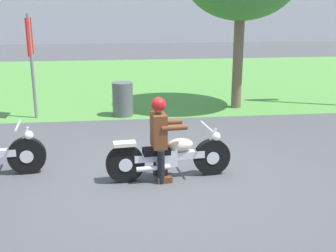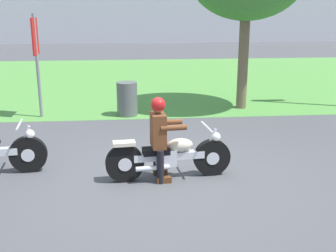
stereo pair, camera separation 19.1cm
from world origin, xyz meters
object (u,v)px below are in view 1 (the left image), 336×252
object	(u,v)px
trash_can	(123,99)
sign_banner	(31,50)
rider_lead	(160,132)
motorcycle_lead	(170,156)

from	to	relation	value
trash_can	sign_banner	xyz separation A→B (m)	(-2.22, 0.04, 1.28)
rider_lead	trash_can	distance (m)	4.31
motorcycle_lead	sign_banner	xyz separation A→B (m)	(-2.92, 4.29, 1.34)
rider_lead	trash_can	size ratio (longest dim) A/B	1.58
trash_can	sign_banner	distance (m)	2.56
trash_can	motorcycle_lead	bearing A→B (deg)	-80.61
trash_can	sign_banner	world-z (taller)	sign_banner
sign_banner	rider_lead	bearing A→B (deg)	-57.40
motorcycle_lead	sign_banner	bearing A→B (deg)	118.60
rider_lead	sign_banner	xyz separation A→B (m)	(-2.75, 4.30, 0.91)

